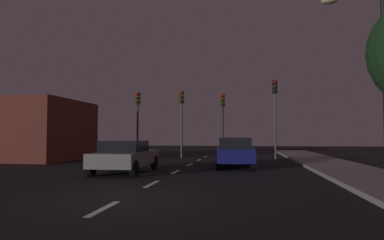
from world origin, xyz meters
The scene contains 16 objects.
ground_plane centered at (0.00, 7.00, 0.00)m, with size 80.00×80.00×0.00m, color black.
sidewalk_curb_right centered at (7.50, 7.00, 0.07)m, with size 3.00×40.00×0.15m, color gray.
lane_stripe_nearest centered at (0.00, -1.20, 0.00)m, with size 0.16×1.60×0.01m, color silver.
lane_stripe_second centered at (0.00, 2.60, 0.00)m, with size 0.16×1.60×0.01m, color silver.
lane_stripe_third centered at (0.00, 6.40, 0.00)m, with size 0.16×1.60×0.01m, color silver.
lane_stripe_fourth centered at (0.00, 10.20, 0.00)m, with size 0.16×1.60×0.01m, color silver.
lane_stripe_fifth centered at (0.00, 14.00, 0.00)m, with size 0.16×1.60×0.01m, color silver.
lane_stripe_sixth centered at (0.00, 17.80, 0.00)m, with size 0.16×1.60×0.01m, color silver.
traffic_signal_far_left centered at (-4.82, 15.58, 3.39)m, with size 0.32×0.38×4.84m.
traffic_signal_center_left centered at (-1.51, 15.58, 3.41)m, with size 0.32×0.38×4.86m.
traffic_signal_center_right centered at (1.48, 15.58, 3.23)m, with size 0.32×0.38×4.58m.
traffic_signal_far_right centered at (5.12, 15.58, 3.79)m, with size 0.32×0.38×5.47m.
car_stopped_ahead centered at (2.50, 9.09, 0.77)m, with size 2.14×4.27×1.51m.
car_adjacent_lane centered at (-2.13, 5.88, 0.72)m, with size 2.07×4.40×1.39m.
street_lamp_right centered at (7.44, 4.09, 4.03)m, with size 2.14×0.36×6.58m.
storefront_left centered at (-10.72, 12.41, 1.99)m, with size 5.44×6.58×3.97m, color maroon.
Camera 1 is at (3.06, -8.13, 1.57)m, focal length 31.21 mm.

